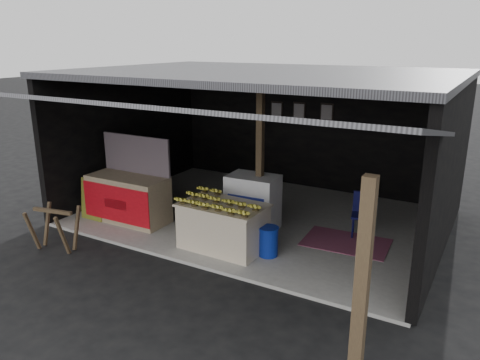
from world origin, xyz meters
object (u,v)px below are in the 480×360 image
Objects in this scene: banana_table at (223,226)px; white_crate at (253,202)px; sawhorse at (54,225)px; neighbor_stall at (129,196)px; water_barrel at (268,242)px; plastic_chair at (363,210)px.

banana_table is 1.41× the size of white_crate.
sawhorse is (-2.57, -1.45, 0.02)m from banana_table.
neighbor_stall is 3.53× the size of water_barrel.
sawhorse is 1.66× the size of water_barrel.
sawhorse reaches higher than water_barrel.
neighbor_stall is 2.12× the size of sawhorse.
sawhorse is at bearing -138.96° from white_crate.
white_crate is at bearing 19.52° from neighbor_stall.
banana_table is at bearing -93.81° from white_crate.
banana_table is at bearing -150.48° from plastic_chair.
sawhorse is 3.75m from water_barrel.
banana_table is 2.35m from neighbor_stall.
plastic_chair is (1.93, 0.73, -0.05)m from white_crate.
neighbor_stall is 4.58m from plastic_chair.
sawhorse is (-0.23, -1.63, -0.08)m from neighbor_stall.
water_barrel is at bearing 13.45° from sawhorse.
plastic_chair is (4.28, 1.61, -0.03)m from neighbor_stall.
sawhorse is at bearing -149.73° from banana_table.
water_barrel is (3.40, 1.57, -0.18)m from sawhorse.
neighbor_stall is 1.65m from sawhorse.
neighbor_stall is (-2.35, -0.88, -0.02)m from white_crate.
plastic_chair reaches higher than sawhorse.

